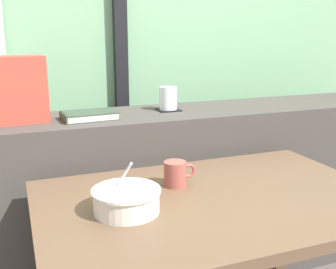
# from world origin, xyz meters

# --- Properties ---
(window_divider_post) EXTENTS (0.07, 0.05, 2.60)m
(window_divider_post) POSITION_xyz_m (-0.09, 1.09, 1.30)
(window_divider_post) COLOR black
(window_divider_post) RESTS_ON ground
(dark_console_ledge) EXTENTS (2.80, 0.40, 0.85)m
(dark_console_ledge) POSITION_xyz_m (0.00, 0.55, 0.42)
(dark_console_ledge) COLOR #423D38
(dark_console_ledge) RESTS_ON ground
(breakfast_table) EXTENTS (1.11, 0.72, 0.69)m
(breakfast_table) POSITION_xyz_m (-0.10, -0.07, 0.58)
(breakfast_table) COLOR brown
(breakfast_table) RESTS_ON ground
(coaster_square) EXTENTS (0.10, 0.10, 0.00)m
(coaster_square) POSITION_xyz_m (-0.01, 0.58, 0.85)
(coaster_square) COLOR black
(coaster_square) RESTS_ON dark_console_ledge
(juice_glass) EXTENTS (0.08, 0.08, 0.10)m
(juice_glass) POSITION_xyz_m (-0.01, 0.58, 0.90)
(juice_glass) COLOR white
(juice_glass) RESTS_ON coaster_square
(closed_book) EXTENTS (0.23, 0.16, 0.03)m
(closed_book) POSITION_xyz_m (-0.38, 0.51, 0.86)
(closed_book) COLOR #334233
(closed_book) RESTS_ON dark_console_ledge
(throw_pillow) EXTENTS (0.33, 0.17, 0.26)m
(throw_pillow) POSITION_xyz_m (-0.70, 0.55, 0.98)
(throw_pillow) COLOR #B74233
(throw_pillow) RESTS_ON dark_console_ledge
(soup_bowl) EXTENTS (0.20, 0.20, 0.16)m
(soup_bowl) POSITION_xyz_m (-0.39, -0.08, 0.72)
(soup_bowl) COLOR silver
(soup_bowl) RESTS_ON breakfast_table
(ceramic_mug) EXTENTS (0.11, 0.08, 0.08)m
(ceramic_mug) POSITION_xyz_m (-0.18, 0.07, 0.73)
(ceramic_mug) COLOR #9E4C42
(ceramic_mug) RESTS_ON breakfast_table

